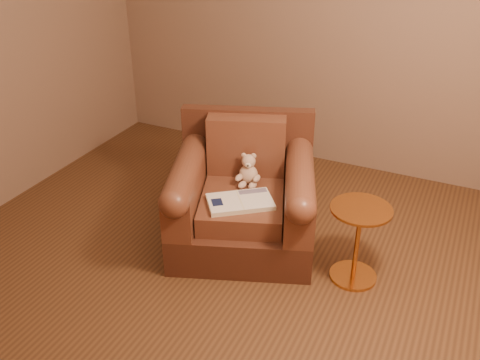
% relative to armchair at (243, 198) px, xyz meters
% --- Properties ---
extents(floor, '(4.00, 4.00, 0.00)m').
position_rel_armchair_xyz_m(floor, '(0.10, -0.56, -0.33)').
color(floor, brown).
rests_on(floor, ground).
extents(room, '(4.02, 4.02, 2.71)m').
position_rel_armchair_xyz_m(room, '(0.10, -0.56, 1.39)').
color(room, '#886853').
rests_on(room, ground).
extents(armchair, '(1.18, 1.15, 0.84)m').
position_rel_armchair_xyz_m(armchair, '(0.00, 0.00, 0.00)').
color(armchair, '#492518').
rests_on(armchair, floor).
extents(teddy_bear, '(0.16, 0.19, 0.22)m').
position_rel_armchair_xyz_m(teddy_bear, '(-0.00, 0.08, 0.16)').
color(teddy_bear, '#CCA88F').
rests_on(teddy_bear, armchair).
extents(guidebook, '(0.48, 0.45, 0.03)m').
position_rel_armchair_xyz_m(guidebook, '(0.06, -0.19, 0.09)').
color(guidebook, beige).
rests_on(guidebook, armchair).
extents(side_table, '(0.37, 0.37, 0.52)m').
position_rel_armchair_xyz_m(side_table, '(0.82, -0.10, -0.04)').
color(side_table, '#C88037').
rests_on(side_table, floor).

